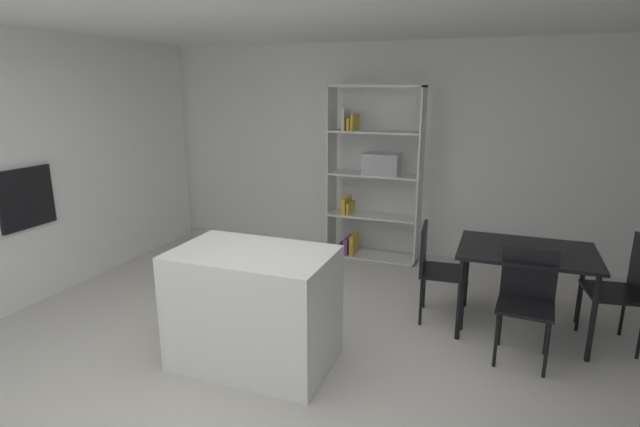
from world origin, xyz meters
TOP-DOWN VIEW (x-y plane):
  - ground_plane at (0.00, 0.00)m, footprint 9.43×9.43m
  - back_partition at (0.00, 3.22)m, footprint 6.86×0.06m
  - built_in_oven at (-2.67, 0.33)m, footprint 0.06×0.58m
  - kitchen_island at (-0.11, 0.11)m, footprint 1.21×0.77m
  - open_bookshelf at (0.11, 2.85)m, footprint 1.15×0.36m
  - dining_table at (1.87, 1.40)m, footprint 1.13×0.83m
  - dining_chair_near at (1.88, 0.96)m, footprint 0.45×0.45m
  - dining_chair_island_side at (1.09, 1.39)m, footprint 0.46×0.48m
  - dining_chair_window_side at (2.65, 1.41)m, footprint 0.47×0.51m

SIDE VIEW (x-z plane):
  - ground_plane at x=0.00m, z-range 0.00..0.00m
  - kitchen_island at x=-0.11m, z-range 0.00..0.92m
  - dining_chair_near at x=1.88m, z-range 0.09..0.98m
  - dining_chair_island_side at x=1.09m, z-range 0.09..0.99m
  - dining_chair_window_side at x=2.65m, z-range 0.09..1.04m
  - dining_table at x=1.87m, z-range 0.30..1.07m
  - open_bookshelf at x=0.11m, z-range -0.01..2.13m
  - built_in_oven at x=-2.67m, z-range 0.79..1.38m
  - back_partition at x=0.00m, z-range 0.00..2.67m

